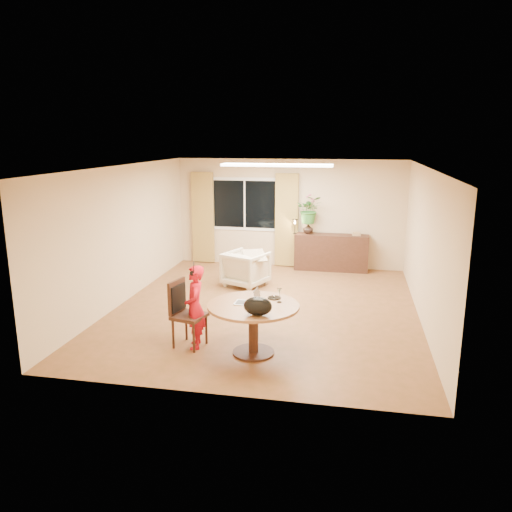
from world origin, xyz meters
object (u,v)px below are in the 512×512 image
Objects in this scene: dining_table at (253,315)px; child at (195,307)px; dining_chair at (189,314)px; sideboard at (331,252)px; armchair at (246,269)px.

dining_table is 0.91m from child.
dining_chair is at bearing -110.18° from child.
dining_chair is at bearing -110.96° from sideboard.
armchair is at bearing 100.94° from dining_chair.
dining_chair is 5.26m from sideboard.
dining_table is 1.05× the size of child.
dining_table is at bearing 126.74° from armchair.
child reaches higher than dining_chair.
sideboard is (0.88, 4.99, -0.16)m from dining_table.
child is 1.54× the size of armchair.
child is at bearing 10.24° from dining_chair.
dining_chair is (-1.00, 0.08, -0.09)m from dining_table.
sideboard reaches higher than armchair.
armchair is at bearing 104.08° from dining_table.
child reaches higher than dining_table.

